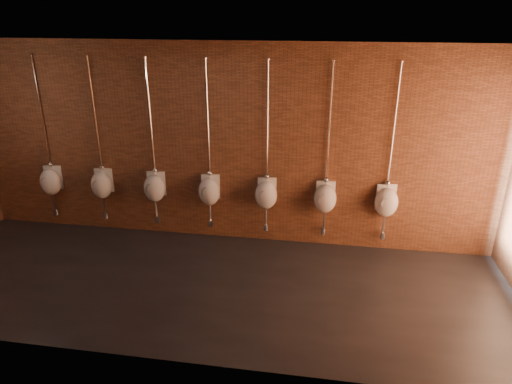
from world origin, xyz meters
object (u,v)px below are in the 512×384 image
urinal_4 (266,194)px  urinal_5 (325,197)px  urinal_0 (51,181)px  urinal_2 (155,187)px  urinal_1 (102,184)px  urinal_6 (386,201)px  urinal_3 (209,190)px

urinal_4 → urinal_5: same height
urinal_0 → urinal_4: (3.73, 0.00, 0.00)m
urinal_2 → urinal_5: same height
urinal_5 → urinal_4: bearing=180.0°
urinal_1 → urinal_0: bearing=180.0°
urinal_4 → urinal_5: bearing=0.0°
urinal_5 → urinal_6: (0.93, 0.00, 0.00)m
urinal_6 → urinal_1: bearing=180.0°
urinal_4 → urinal_5: 0.93m
urinal_5 → urinal_1: bearing=180.0°
urinal_0 → urinal_4: bearing=0.0°
urinal_0 → urinal_2: (1.87, 0.00, 0.00)m
urinal_0 → urinal_1: size_ratio=1.00×
urinal_3 → urinal_6: same height
urinal_2 → urinal_3: (0.93, 0.00, 0.00)m
urinal_3 → urinal_5: (1.87, 0.00, 0.00)m
urinal_1 → urinal_5: (3.73, 0.00, 0.00)m
urinal_4 → urinal_3: bearing=180.0°
urinal_4 → urinal_6: (1.87, 0.00, 0.00)m
urinal_1 → urinal_4: size_ratio=1.00×
urinal_0 → urinal_4: size_ratio=1.00×
urinal_1 → urinal_2: 0.93m
urinal_3 → urinal_4: bearing=0.0°
urinal_0 → urinal_2: 1.87m
urinal_2 → urinal_1: bearing=180.0°
urinal_0 → urinal_3: (2.80, 0.00, 0.00)m
urinal_1 → urinal_3: same height
urinal_0 → urinal_1: 0.93m
urinal_1 → urinal_5: size_ratio=1.00×
urinal_4 → urinal_0: bearing=180.0°
urinal_2 → urinal_4: same height
urinal_3 → urinal_6: size_ratio=1.00×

